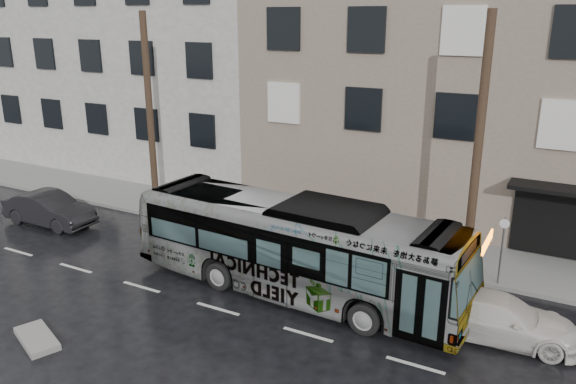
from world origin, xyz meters
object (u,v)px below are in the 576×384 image
object	(u,v)px
white_sedan	(498,317)
sign_post	(501,251)
utility_pole_rear	(150,117)
utility_pole_front	(478,152)
bus	(295,247)
dark_sedan	(49,209)

from	to	relation	value
white_sedan	sign_post	bearing A→B (deg)	2.69
utility_pole_rear	white_sedan	bearing A→B (deg)	-12.09
sign_post	utility_pole_rear	bearing A→B (deg)	180.00
utility_pole_front	bus	distance (m)	6.77
white_sedan	dark_sedan	distance (m)	19.09
utility_pole_front	white_sedan	size ratio (longest dim) A/B	2.01
utility_pole_rear	dark_sedan	bearing A→B (deg)	-139.04
utility_pole_rear	dark_sedan	xyz separation A→B (m)	(-3.52, -3.05, -3.92)
sign_post	dark_sedan	world-z (taller)	sign_post
utility_pole_rear	white_sedan	xyz separation A→B (m)	(15.57, -3.34, -4.00)
utility_pole_rear	dark_sedan	size ratio (longest dim) A/B	2.04
utility_pole_rear	bus	xyz separation A→B (m)	(9.12, -3.59, -3.02)
sign_post	utility_pole_front	bearing A→B (deg)	180.00
dark_sedan	utility_pole_front	bearing A→B (deg)	-81.31
sign_post	dark_sedan	bearing A→B (deg)	-170.69
utility_pole_front	utility_pole_rear	world-z (taller)	same
sign_post	white_sedan	xyz separation A→B (m)	(0.47, -3.34, -0.70)
sign_post	white_sedan	world-z (taller)	sign_post
utility_pole_rear	white_sedan	world-z (taller)	utility_pole_rear
sign_post	white_sedan	size ratio (longest dim) A/B	0.54
bus	dark_sedan	world-z (taller)	bus
utility_pole_rear	sign_post	distance (m)	15.46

